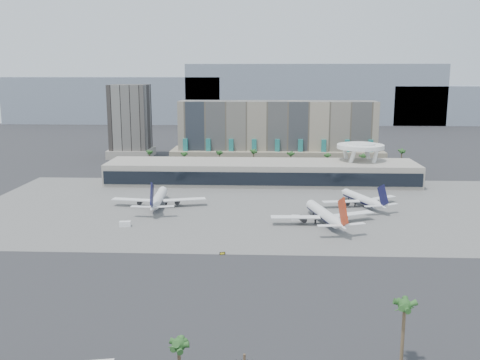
{
  "coord_description": "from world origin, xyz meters",
  "views": [
    {
      "loc": [
        1.01,
        -181.64,
        60.47
      ],
      "look_at": [
        -8.78,
        40.0,
        15.7
      ],
      "focal_mm": 40.0,
      "sensor_mm": 36.0,
      "label": 1
    }
  ],
  "objects_px": {
    "airliner_left": "(158,199)",
    "airliner_centre": "(324,214)",
    "airliner_right": "(362,199)",
    "service_vehicle_a": "(125,224)",
    "taxiway_sign": "(222,253)",
    "service_vehicle_b": "(296,218)"
  },
  "relations": [
    {
      "from": "service_vehicle_a",
      "to": "taxiway_sign",
      "type": "xyz_separation_m",
      "value": [
        41.42,
        -31.69,
        -0.63
      ]
    },
    {
      "from": "service_vehicle_a",
      "to": "taxiway_sign",
      "type": "bearing_deg",
      "value": -46.07
    },
    {
      "from": "airliner_left",
      "to": "service_vehicle_a",
      "type": "relative_size",
      "value": 10.19
    },
    {
      "from": "airliner_left",
      "to": "airliner_centre",
      "type": "xyz_separation_m",
      "value": [
        72.8,
        -24.83,
        0.07
      ]
    },
    {
      "from": "airliner_left",
      "to": "airliner_centre",
      "type": "height_order",
      "value": "airliner_centre"
    },
    {
      "from": "airliner_centre",
      "to": "taxiway_sign",
      "type": "bearing_deg",
      "value": -148.55
    },
    {
      "from": "airliner_left",
      "to": "airliner_right",
      "type": "bearing_deg",
      "value": 0.07
    },
    {
      "from": "airliner_left",
      "to": "service_vehicle_a",
      "type": "height_order",
      "value": "airliner_left"
    },
    {
      "from": "airliner_centre",
      "to": "taxiway_sign",
      "type": "relative_size",
      "value": 22.66
    },
    {
      "from": "service_vehicle_a",
      "to": "service_vehicle_b",
      "type": "xyz_separation_m",
      "value": [
        68.91,
        12.54,
        -0.06
      ]
    },
    {
      "from": "airliner_right",
      "to": "service_vehicle_b",
      "type": "bearing_deg",
      "value": -162.74
    },
    {
      "from": "airliner_left",
      "to": "taxiway_sign",
      "type": "height_order",
      "value": "airliner_left"
    },
    {
      "from": "service_vehicle_a",
      "to": "taxiway_sign",
      "type": "relative_size",
      "value": 2.23
    },
    {
      "from": "airliner_centre",
      "to": "taxiway_sign",
      "type": "xyz_separation_m",
      "value": [
        -38.54,
        -39.11,
        -3.51
      ]
    },
    {
      "from": "airliner_right",
      "to": "service_vehicle_b",
      "type": "distance_m",
      "value": 40.47
    },
    {
      "from": "service_vehicle_a",
      "to": "service_vehicle_b",
      "type": "height_order",
      "value": "service_vehicle_a"
    },
    {
      "from": "taxiway_sign",
      "to": "airliner_left",
      "type": "bearing_deg",
      "value": 100.97
    },
    {
      "from": "service_vehicle_b",
      "to": "service_vehicle_a",
      "type": "bearing_deg",
      "value": -167.31
    },
    {
      "from": "airliner_centre",
      "to": "taxiway_sign",
      "type": "distance_m",
      "value": 55.02
    },
    {
      "from": "airliner_right",
      "to": "service_vehicle_a",
      "type": "relative_size",
      "value": 8.49
    },
    {
      "from": "airliner_centre",
      "to": "service_vehicle_a",
      "type": "xyz_separation_m",
      "value": [
        -79.96,
        -7.42,
        -2.89
      ]
    },
    {
      "from": "airliner_right",
      "to": "service_vehicle_b",
      "type": "height_order",
      "value": "airliner_right"
    }
  ]
}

